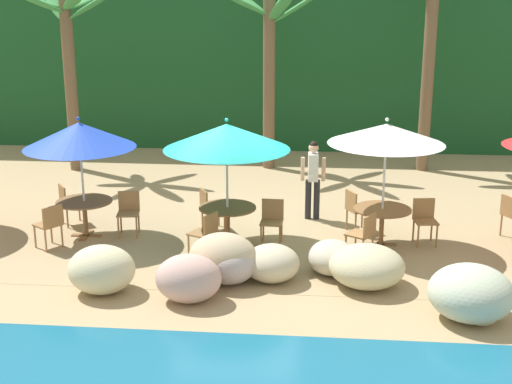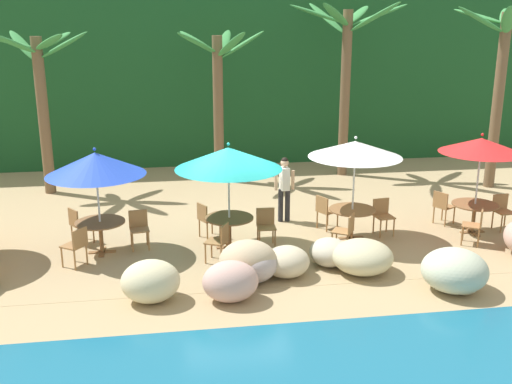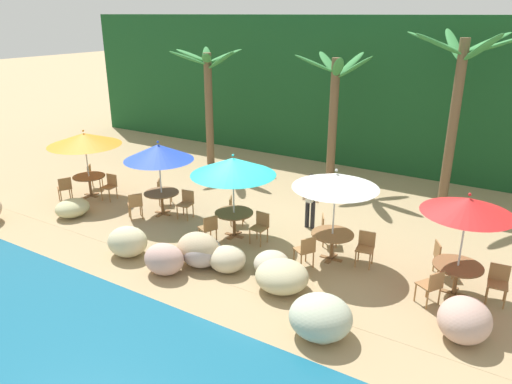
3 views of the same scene
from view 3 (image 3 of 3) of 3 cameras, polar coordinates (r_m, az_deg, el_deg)
ground_plane at (r=14.18m, az=-1.39°, el=-4.87°), size 120.00×120.00×0.00m
terrace_deck at (r=14.18m, az=-1.39°, el=-4.86°), size 18.00×5.20×0.01m
foliage_backdrop at (r=21.16m, az=12.23°, el=11.66°), size 28.00×2.40×6.00m
rock_seawall at (r=12.10m, az=-7.36°, el=-7.72°), size 14.73×3.03×0.89m
umbrella_orange at (r=17.38m, az=-19.67°, el=5.92°), size 2.46×2.46×2.38m
dining_table_orange at (r=17.76m, az=-19.12°, el=1.42°), size 1.10×1.10×0.74m
chair_orange_seaward at (r=17.28m, az=-16.87°, el=0.80°), size 0.46×0.47×0.87m
chair_orange_inland at (r=18.60m, az=-18.76°, el=1.96°), size 0.59×0.59×0.87m
chair_orange_left at (r=17.56m, az=-21.68°, el=0.52°), size 0.57×0.56×0.87m
umbrella_blue at (r=15.10m, az=-11.47°, el=4.64°), size 2.15×2.15×2.41m
dining_table_blue at (r=15.54m, az=-11.10°, el=-0.47°), size 1.10×1.10×0.74m
chair_blue_seaward at (r=15.20m, az=-8.25°, el=-1.19°), size 0.47×0.48×0.87m
chair_blue_inland at (r=16.38m, az=-11.04°, el=0.25°), size 0.59×0.59×0.87m
chair_blue_left at (r=15.37m, az=-14.10°, el=-1.36°), size 0.59×0.59×0.87m
umbrella_teal at (r=13.24m, az=-2.72°, el=3.06°), size 2.39×2.39×2.46m
dining_table_teal at (r=13.76m, az=-2.62°, el=-2.90°), size 1.10×1.10×0.74m
chair_teal_seaward at (r=13.42m, az=0.54°, el=-3.97°), size 0.44×0.44×0.87m
chair_teal_inland at (r=14.59m, az=-2.58°, el=-1.93°), size 0.57×0.57×0.87m
chair_teal_left at (r=13.37m, az=-5.59°, el=-4.18°), size 0.57×0.56×0.87m
umbrella_white at (r=12.03m, az=9.42°, el=1.36°), size 2.17×2.17×2.49m
dining_table_white at (r=12.63m, az=9.01°, el=-5.38°), size 1.10×1.10×0.74m
chair_white_seaward at (r=12.59m, az=12.85°, el=-6.25°), size 0.47×0.48×0.87m
chair_white_inland at (r=13.43m, az=8.35°, el=-4.19°), size 0.57×0.57×0.87m
chair_white_left at (r=12.17m, az=5.92°, el=-6.78°), size 0.59×0.58×0.87m
umbrella_red at (r=11.27m, az=23.79°, el=-1.50°), size 1.96×1.96×2.48m
dining_table_red at (r=11.90m, az=22.72°, el=-8.53°), size 1.10×1.10×0.74m
chair_red_seaward at (r=12.04m, az=26.74°, el=-9.38°), size 0.46×0.47×0.87m
chair_red_inland at (r=12.62m, az=21.07°, el=-7.11°), size 0.58×0.57×0.87m
chair_red_left at (r=11.31m, az=20.09°, el=-10.30°), size 0.58×0.58×0.87m
palm_tree_nearest at (r=20.03m, az=-5.71°, el=12.33°), size 3.09×2.83×4.77m
palm_tree_second at (r=18.07m, az=9.28°, el=10.87°), size 2.82×2.83×4.76m
palm_tree_third at (r=16.96m, az=22.87°, el=11.39°), size 3.76×3.22×5.62m
waiter_in_white at (r=14.23m, az=6.49°, el=-0.59°), size 0.52×0.35×1.70m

